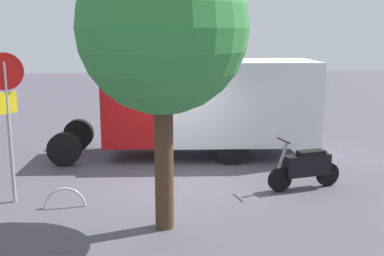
{
  "coord_description": "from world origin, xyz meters",
  "views": [
    {
      "loc": [
        0.64,
        10.54,
        3.58
      ],
      "look_at": [
        -0.46,
        -0.25,
        1.31
      ],
      "focal_mm": 43.93,
      "sensor_mm": 36.0,
      "label": 1
    }
  ],
  "objects_px": {
    "stop_sign": "(7,104)",
    "bike_rack_hoop": "(65,207)",
    "motorcycle": "(306,167)",
    "street_tree": "(162,30)",
    "box_truck_near": "(208,103)"
  },
  "relations": [
    {
      "from": "motorcycle",
      "to": "street_tree",
      "type": "relative_size",
      "value": 0.35
    },
    {
      "from": "street_tree",
      "to": "box_truck_near",
      "type": "bearing_deg",
      "value": -106.5
    },
    {
      "from": "stop_sign",
      "to": "bike_rack_hoop",
      "type": "height_order",
      "value": "stop_sign"
    },
    {
      "from": "motorcycle",
      "to": "bike_rack_hoop",
      "type": "xyz_separation_m",
      "value": [
        5.31,
        0.63,
        -0.52
      ]
    },
    {
      "from": "box_truck_near",
      "to": "street_tree",
      "type": "relative_size",
      "value": 1.47
    },
    {
      "from": "bike_rack_hoop",
      "to": "street_tree",
      "type": "bearing_deg",
      "value": 149.03
    },
    {
      "from": "box_truck_near",
      "to": "stop_sign",
      "type": "relative_size",
      "value": 2.38
    },
    {
      "from": "box_truck_near",
      "to": "motorcycle",
      "type": "xyz_separation_m",
      "value": [
        -1.84,
        3.14,
        -1.03
      ]
    },
    {
      "from": "box_truck_near",
      "to": "motorcycle",
      "type": "relative_size",
      "value": 4.18
    },
    {
      "from": "stop_sign",
      "to": "street_tree",
      "type": "bearing_deg",
      "value": 152.5
    },
    {
      "from": "box_truck_near",
      "to": "bike_rack_hoop",
      "type": "bearing_deg",
      "value": 51.18
    },
    {
      "from": "box_truck_near",
      "to": "stop_sign",
      "type": "distance_m",
      "value": 5.71
    },
    {
      "from": "bike_rack_hoop",
      "to": "stop_sign",
      "type": "bearing_deg",
      "value": -20.69
    },
    {
      "from": "motorcycle",
      "to": "stop_sign",
      "type": "relative_size",
      "value": 0.57
    },
    {
      "from": "box_truck_near",
      "to": "bike_rack_hoop",
      "type": "relative_size",
      "value": 8.8
    }
  ]
}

